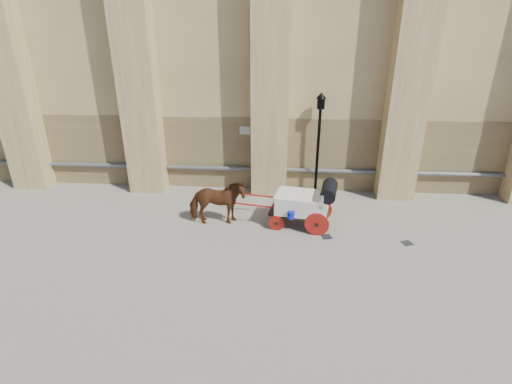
{
  "coord_description": "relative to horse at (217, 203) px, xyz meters",
  "views": [
    {
      "loc": [
        -0.46,
        -11.43,
        6.75
      ],
      "look_at": [
        -1.34,
        0.84,
        1.24
      ],
      "focal_mm": 28.0,
      "sensor_mm": 36.0,
      "label": 1
    }
  ],
  "objects": [
    {
      "name": "street_lamp",
      "position": [
        3.56,
        2.81,
        1.38
      ],
      "size": [
        0.38,
        0.38,
        4.11
      ],
      "color": "black",
      "rests_on": "ground"
    },
    {
      "name": "carriage",
      "position": [
        3.04,
        0.08,
        0.07
      ],
      "size": [
        3.9,
        1.66,
        1.66
      ],
      "rotation": [
        0.0,
        0.0,
        -0.18
      ],
      "color": "black",
      "rests_on": "ground"
    },
    {
      "name": "ground",
      "position": [
        2.67,
        -0.78,
        -0.82
      ],
      "size": [
        90.0,
        90.0,
        0.0
      ],
      "primitive_type": "plane",
      "color": "gray",
      "rests_on": "ground"
    },
    {
      "name": "horse",
      "position": [
        0.0,
        0.0,
        0.0
      ],
      "size": [
        2.04,
        1.11,
        1.64
      ],
      "primitive_type": "imported",
      "rotation": [
        0.0,
        0.0,
        1.69
      ],
      "color": "#573011",
      "rests_on": "ground"
    },
    {
      "name": "drain_grate_near",
      "position": [
        3.73,
        -0.65,
        -0.81
      ],
      "size": [
        0.4,
        0.4,
        0.01
      ],
      "primitive_type": "cube",
      "rotation": [
        0.0,
        0.0,
        0.28
      ],
      "color": "black",
      "rests_on": "ground"
    },
    {
      "name": "drain_grate_far",
      "position": [
        6.28,
        -0.87,
        -0.81
      ],
      "size": [
        0.42,
        0.42,
        0.01
      ],
      "primitive_type": "cube",
      "rotation": [
        0.0,
        0.0,
        0.42
      ],
      "color": "black",
      "rests_on": "ground"
    }
  ]
}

